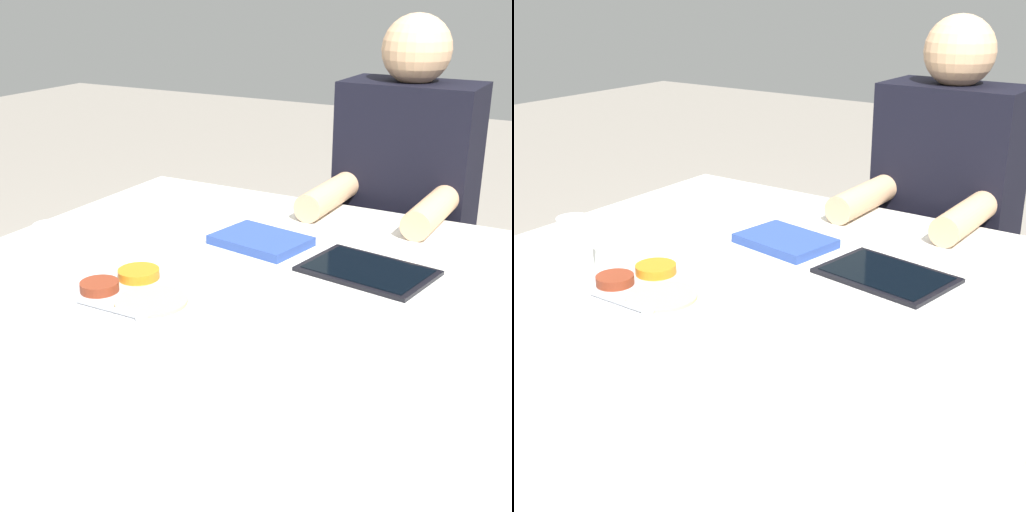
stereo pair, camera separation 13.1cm
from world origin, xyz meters
TOP-DOWN VIEW (x-y plane):
  - dining_table at (0.00, 0.00)m, footprint 1.19×0.96m
  - thali_tray at (-0.13, -0.24)m, footprint 0.28×0.28m
  - red_notebook at (-0.06, 0.11)m, footprint 0.22×0.17m
  - tablet_device at (0.20, 0.08)m, footprint 0.27×0.21m
  - person_diner at (0.10, 0.63)m, footprint 0.35×0.46m
  - drinking_glass at (-0.33, -0.24)m, footprint 0.06×0.06m

SIDE VIEW (x-z plane):
  - dining_table at x=0.00m, z-range 0.00..0.73m
  - person_diner at x=0.10m, z-range -0.03..1.17m
  - tablet_device at x=0.20m, z-range 0.73..0.74m
  - thali_tray at x=-0.13m, z-range 0.73..0.76m
  - red_notebook at x=-0.06m, z-range 0.73..0.75m
  - drinking_glass at x=-0.33m, z-range 0.73..0.84m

